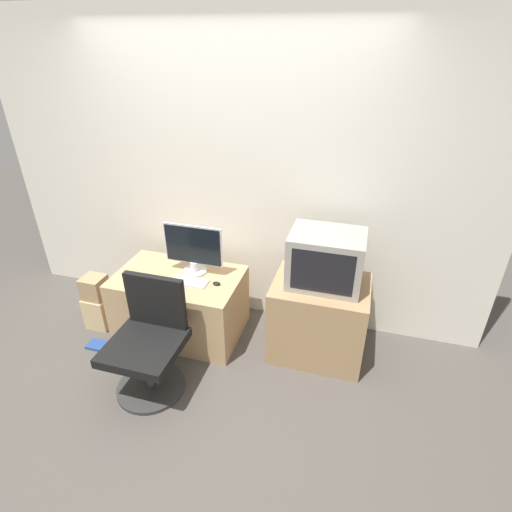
# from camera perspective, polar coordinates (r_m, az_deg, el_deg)

# --- Properties ---
(ground_plane) EXTENTS (12.00, 12.00, 0.00)m
(ground_plane) POSITION_cam_1_polar(r_m,az_deg,el_deg) (3.14, -11.00, -20.64)
(ground_plane) COLOR #4C4742
(wall_back) EXTENTS (4.40, 0.05, 2.60)m
(wall_back) POSITION_cam_1_polar(r_m,az_deg,el_deg) (3.43, -3.27, 10.92)
(wall_back) COLOR silver
(wall_back) RESTS_ON ground_plane
(desk) EXTENTS (1.07, 0.66, 0.58)m
(desk) POSITION_cam_1_polar(r_m,az_deg,el_deg) (3.60, -10.74, -6.72)
(desk) COLOR tan
(desk) RESTS_ON ground_plane
(side_stand) EXTENTS (0.75, 0.58, 0.67)m
(side_stand) POSITION_cam_1_polar(r_m,az_deg,el_deg) (3.35, 8.90, -8.77)
(side_stand) COLOR #A37F56
(side_stand) RESTS_ON ground_plane
(main_monitor) EXTENTS (0.51, 0.20, 0.44)m
(main_monitor) POSITION_cam_1_polar(r_m,az_deg,el_deg) (3.36, -8.94, 0.98)
(main_monitor) COLOR silver
(main_monitor) RESTS_ON desk
(keyboard) EXTENTS (0.31, 0.13, 0.01)m
(keyboard) POSITION_cam_1_polar(r_m,az_deg,el_deg) (3.34, -9.46, -3.63)
(keyboard) COLOR silver
(keyboard) RESTS_ON desk
(mouse) EXTENTS (0.07, 0.04, 0.03)m
(mouse) POSITION_cam_1_polar(r_m,az_deg,el_deg) (3.27, -5.66, -3.93)
(mouse) COLOR black
(mouse) RESTS_ON desk
(crt_tv) EXTENTS (0.55, 0.42, 0.43)m
(crt_tv) POSITION_cam_1_polar(r_m,az_deg,el_deg) (3.06, 9.95, -0.45)
(crt_tv) COLOR gray
(crt_tv) RESTS_ON side_stand
(office_chair) EXTENTS (0.51, 0.51, 0.87)m
(office_chair) POSITION_cam_1_polar(r_m,az_deg,el_deg) (3.09, -15.05, -12.06)
(office_chair) COLOR #333333
(office_chair) RESTS_ON ground_plane
(cardboard_box_lower) EXTENTS (0.22, 0.21, 0.30)m
(cardboard_box_lower) POSITION_cam_1_polar(r_m,az_deg,el_deg) (3.96, -21.40, -7.30)
(cardboard_box_lower) COLOR #D1B27F
(cardboard_box_lower) RESTS_ON ground_plane
(cardboard_box_upper) EXTENTS (0.19, 0.18, 0.21)m
(cardboard_box_upper) POSITION_cam_1_polar(r_m,az_deg,el_deg) (3.82, -22.08, -4.19)
(cardboard_box_upper) COLOR #A3845B
(cardboard_box_upper) RESTS_ON cardboard_box_lower
(book) EXTENTS (0.22, 0.12, 0.02)m
(book) POSITION_cam_1_polar(r_m,az_deg,el_deg) (3.78, -21.37, -11.84)
(book) COLOR navy
(book) RESTS_ON ground_plane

